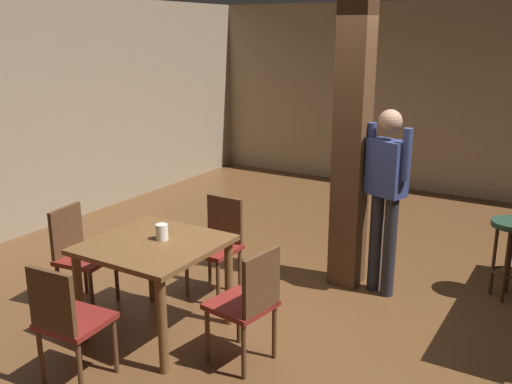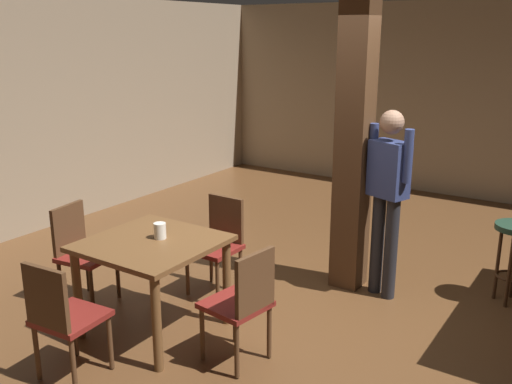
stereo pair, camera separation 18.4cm
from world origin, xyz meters
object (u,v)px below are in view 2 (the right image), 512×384
object	(u,v)px
napkin_cup	(160,231)
chair_south	(62,315)
chair_east	(243,300)
chair_west	(80,249)
chair_north	(219,240)
dining_table	(152,256)
standing_person	(388,191)

from	to	relation	value
napkin_cup	chair_south	bearing A→B (deg)	-93.00
chair_east	chair_west	world-z (taller)	same
chair_east	napkin_cup	distance (m)	0.93
chair_north	napkin_cup	size ratio (longest dim) A/B	6.99
dining_table	chair_south	bearing A→B (deg)	-92.01
chair_east	standing_person	bearing A→B (deg)	75.82
chair_west	chair_north	bearing A→B (deg)	43.88
dining_table	chair_south	world-z (taller)	chair_south
dining_table	chair_west	xyz separation A→B (m)	(-0.90, 0.02, -0.15)
standing_person	chair_north	bearing A→B (deg)	-149.29
chair_south	dining_table	bearing A→B (deg)	87.99
chair_east	napkin_cup	xyz separation A→B (m)	(-0.86, 0.08, 0.34)
chair_east	chair_north	xyz separation A→B (m)	(-0.89, 0.88, 0.00)
chair_north	chair_south	bearing A→B (deg)	-90.72
napkin_cup	standing_person	world-z (taller)	standing_person
dining_table	chair_east	distance (m)	0.89
chair_south	chair_west	world-z (taller)	same
dining_table	chair_west	distance (m)	0.91
chair_north	chair_west	size ratio (longest dim) A/B	1.00
chair_north	napkin_cup	bearing A→B (deg)	-88.04
chair_north	standing_person	size ratio (longest dim) A/B	0.52
chair_north	dining_table	bearing A→B (deg)	-89.46
napkin_cup	standing_person	xyz separation A→B (m)	(1.28, 1.57, 0.16)
chair_south	chair_west	distance (m)	1.24
chair_south	standing_person	xyz separation A→B (m)	(1.33, 2.51, 0.50)
dining_table	chair_north	world-z (taller)	chair_north
chair_south	napkin_cup	bearing A→B (deg)	87.00
dining_table	standing_person	size ratio (longest dim) A/B	0.57
chair_south	chair_east	world-z (taller)	same
chair_east	chair_north	size ratio (longest dim) A/B	1.00
chair_east	chair_west	distance (m)	1.78
dining_table	standing_person	xyz separation A→B (m)	(1.30, 1.65, 0.35)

